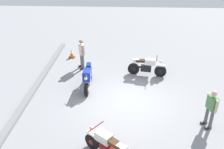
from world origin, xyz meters
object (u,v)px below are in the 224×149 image
person_in_white_shirt (82,52)px  traffic_cone (71,54)px  motorcycle_silver_cruiser (147,67)px  person_in_green_shirt (211,107)px  motorcycle_blue_sportbike (88,77)px  motorcycle_cream_vintage (107,147)px

person_in_white_shirt → traffic_cone: bearing=-83.0°
traffic_cone → motorcycle_silver_cruiser: bearing=-115.8°
motorcycle_silver_cruiser → traffic_cone: motorcycle_silver_cruiser is taller
person_in_white_shirt → person_in_green_shirt: (-4.97, -5.73, -0.09)m
motorcycle_blue_sportbike → traffic_cone: 4.08m
motorcycle_cream_vintage → motorcycle_blue_sportbike: size_ratio=0.84×
motorcycle_cream_vintage → motorcycle_silver_cruiser: (6.06, -1.71, 0.03)m
motorcycle_silver_cruiser → motorcycle_blue_sportbike: bearing=-143.6°
motorcycle_cream_vintage → motorcycle_silver_cruiser: bearing=-68.0°
person_in_white_shirt → person_in_green_shirt: 7.59m
motorcycle_cream_vintage → motorcycle_blue_sportbike: motorcycle_blue_sportbike is taller
traffic_cone → person_in_green_shirt: bearing=-134.0°
motorcycle_silver_cruiser → motorcycle_blue_sportbike: 3.37m
person_in_green_shirt → traffic_cone: person_in_green_shirt is taller
person_in_green_shirt → motorcycle_silver_cruiser: bearing=-78.9°
person_in_green_shirt → traffic_cone: (6.42, 6.66, -0.64)m
motorcycle_blue_sportbike → person_in_white_shirt: size_ratio=1.14×
motorcycle_cream_vintage → person_in_white_shirt: person_in_white_shirt is taller
motorcycle_cream_vintage → traffic_cone: 8.75m
motorcycle_blue_sportbike → person_in_green_shirt: bearing=60.3°
motorcycle_silver_cruiser → person_in_white_shirt: size_ratio=1.22×
motorcycle_silver_cruiser → motorcycle_blue_sportbike: size_ratio=1.06×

